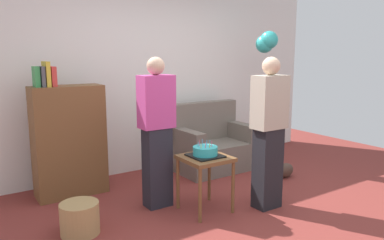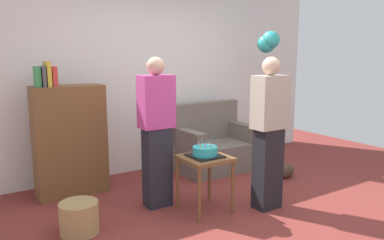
{
  "view_description": "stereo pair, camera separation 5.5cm",
  "coord_description": "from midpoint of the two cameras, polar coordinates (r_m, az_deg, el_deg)",
  "views": [
    {
      "loc": [
        -2.43,
        -2.76,
        1.66
      ],
      "look_at": [
        -0.22,
        0.57,
        0.95
      ],
      "focal_mm": 34.97,
      "sensor_mm": 36.0,
      "label": 1
    },
    {
      "loc": [
        -2.38,
        -2.79,
        1.66
      ],
      "look_at": [
        -0.22,
        0.57,
        0.95
      ],
      "focal_mm": 34.97,
      "sensor_mm": 36.0,
      "label": 2
    }
  ],
  "objects": [
    {
      "name": "side_table",
      "position": [
        3.96,
        1.62,
        -6.85
      ],
      "size": [
        0.48,
        0.48,
        0.6
      ],
      "color": "brown",
      "rests_on": "ground_plane"
    },
    {
      "name": "balloon_bunch",
      "position": [
        5.63,
        11.06,
        11.58
      ],
      "size": [
        0.28,
        0.32,
        1.98
      ],
      "color": "silver",
      "rests_on": "ground_plane"
    },
    {
      "name": "handbag",
      "position": [
        5.26,
        13.71,
        -7.48
      ],
      "size": [
        0.28,
        0.14,
        0.2
      ],
      "primitive_type": "ellipsoid",
      "color": "#473328",
      "rests_on": "ground_plane"
    },
    {
      "name": "bookshelf",
      "position": [
        4.62,
        -18.63,
        -2.84
      ],
      "size": [
        0.8,
        0.36,
        1.58
      ],
      "color": "brown",
      "rests_on": "ground_plane"
    },
    {
      "name": "wall_back",
      "position": [
        5.4,
        -7.14,
        6.71
      ],
      "size": [
        6.0,
        0.1,
        2.7
      ],
      "primitive_type": "cube",
      "color": "silver",
      "rests_on": "ground_plane"
    },
    {
      "name": "birthday_cake",
      "position": [
        3.92,
        1.63,
        -4.87
      ],
      "size": [
        0.32,
        0.32,
        0.17
      ],
      "color": "black",
      "rests_on": "side_table"
    },
    {
      "name": "ground_plane",
      "position": [
        4.03,
        6.89,
        -14.33
      ],
      "size": [
        8.0,
        8.0,
        0.0
      ],
      "primitive_type": "plane",
      "color": "maroon"
    },
    {
      "name": "person_holding_cake",
      "position": [
        4.05,
        11.24,
        -1.91
      ],
      "size": [
        0.36,
        0.22,
        1.63
      ],
      "rotation": [
        0.0,
        0.0,
        2.9
      ],
      "color": "black",
      "rests_on": "ground_plane"
    },
    {
      "name": "couch",
      "position": [
        5.44,
        2.77,
        -3.98
      ],
      "size": [
        1.1,
        0.7,
        0.96
      ],
      "color": "#6B6056",
      "rests_on": "ground_plane"
    },
    {
      "name": "person_blowing_candles",
      "position": [
        4.03,
        -5.78,
        -1.84
      ],
      "size": [
        0.36,
        0.22,
        1.63
      ],
      "rotation": [
        0.0,
        0.0,
        -0.08
      ],
      "color": "#23232D",
      "rests_on": "ground_plane"
    },
    {
      "name": "wicker_basket",
      "position": [
        3.75,
        -17.16,
        -14.15
      ],
      "size": [
        0.36,
        0.36,
        0.3
      ],
      "primitive_type": "cylinder",
      "color": "#A88451",
      "rests_on": "ground_plane"
    }
  ]
}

